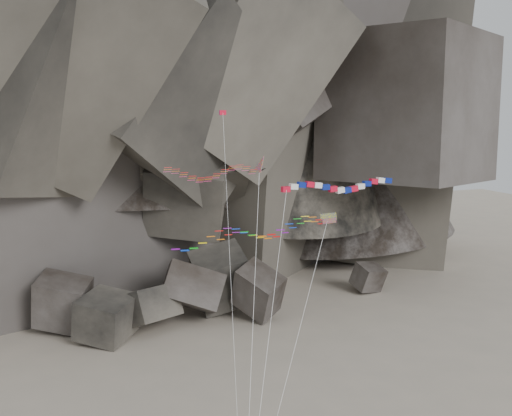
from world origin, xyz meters
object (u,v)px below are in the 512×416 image
object	(u,v)px
pennant_kite	(227,216)
banner_kite	(338,188)
parafoil_kite	(248,232)
delta_kite	(209,172)

from	to	relation	value
pennant_kite	banner_kite	bearing A→B (deg)	6.96
parafoil_kite	delta_kite	bearing A→B (deg)	-147.47
banner_kite	pennant_kite	size ratio (longest dim) A/B	0.79
banner_kite	pennant_kite	world-z (taller)	pennant_kite
delta_kite	parafoil_kite	size ratio (longest dim) A/B	1.28
banner_kite	parafoil_kite	distance (m)	7.91
banner_kite	delta_kite	bearing A→B (deg)	171.06
banner_kite	parafoil_kite	world-z (taller)	banner_kite
delta_kite	banner_kite	xyz separation A→B (m)	(10.17, -1.06, -1.47)
delta_kite	parafoil_kite	bearing A→B (deg)	15.13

